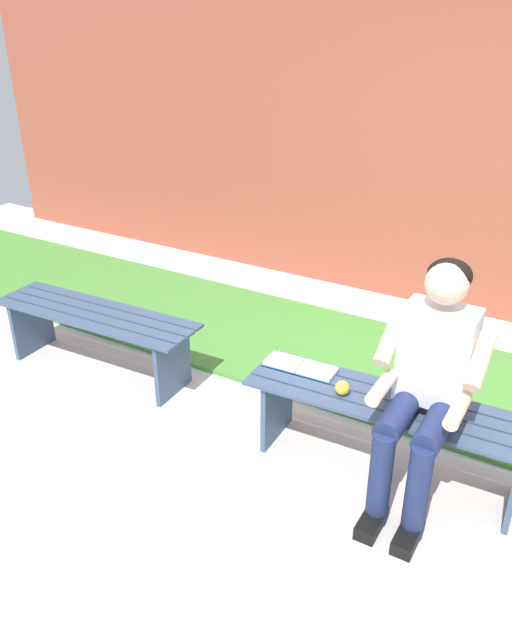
# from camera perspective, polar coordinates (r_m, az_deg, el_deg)

# --- Properties ---
(ground_plane) EXTENTS (10.00, 7.00, 0.04)m
(ground_plane) POSITION_cam_1_polar(r_m,az_deg,el_deg) (3.32, -12.74, -17.37)
(ground_plane) COLOR beige
(grass_strip) EXTENTS (9.00, 1.30, 0.03)m
(grass_strip) POSITION_cam_1_polar(r_m,az_deg,el_deg) (4.63, 3.94, -2.28)
(grass_strip) COLOR #478C38
(grass_strip) RESTS_ON ground
(brick_wall) EXTENTS (9.50, 0.24, 2.39)m
(brick_wall) POSITION_cam_1_polar(r_m,az_deg,el_deg) (5.25, 16.70, 14.03)
(brick_wall) COLOR #9E4C38
(brick_wall) RESTS_ON ground
(bench_near) EXTENTS (1.56, 0.47, 0.45)m
(bench_near) POSITION_cam_1_polar(r_m,az_deg,el_deg) (3.35, 12.22, -8.96)
(bench_near) COLOR #384C6B
(bench_near) RESTS_ON ground
(bench_far) EXTENTS (1.50, 0.46, 0.45)m
(bench_far) POSITION_cam_1_polar(r_m,az_deg,el_deg) (4.31, -14.54, -0.67)
(bench_far) COLOR #384C6B
(bench_far) RESTS_ON ground
(person_seated) EXTENTS (0.50, 0.69, 1.26)m
(person_seated) POSITION_cam_1_polar(r_m,az_deg,el_deg) (3.03, 15.52, -5.43)
(person_seated) COLOR silver
(person_seated) RESTS_ON ground
(apple) EXTENTS (0.08, 0.08, 0.08)m
(apple) POSITION_cam_1_polar(r_m,az_deg,el_deg) (3.27, 7.97, -6.23)
(apple) COLOR gold
(apple) RESTS_ON bench_near
(book_open) EXTENTS (0.42, 0.18, 0.02)m
(book_open) POSITION_cam_1_polar(r_m,az_deg,el_deg) (3.49, 4.13, -4.31)
(book_open) COLOR white
(book_open) RESTS_ON bench_near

